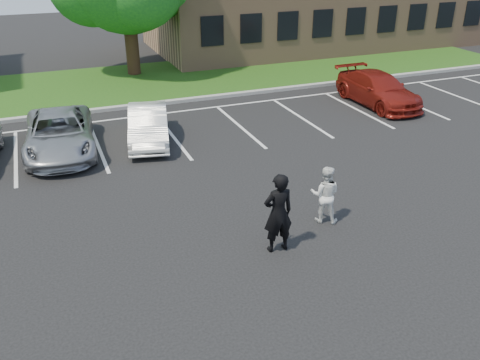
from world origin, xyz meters
The scene contains 9 objects.
ground_plane centered at (0.00, 0.00, 0.00)m, with size 90.00×90.00×0.00m, color black.
curb centered at (0.00, 12.00, 0.07)m, with size 40.00×0.30×0.15m, color gray.
grass_strip centered at (0.00, 16.00, 0.04)m, with size 44.00×8.00×0.08m, color #164813.
stall_lines centered at (1.40, 8.95, 0.01)m, with size 34.00×5.36×0.01m.
man_black_suit centered at (0.34, -0.57, 1.02)m, with size 0.75×0.49×2.05m, color black.
man_white_shirt centered at (2.10, 0.21, 0.80)m, with size 0.78×0.60×1.60m, color white.
car_silver_minivan centered at (-4.05, 7.88, 0.69)m, with size 2.30×5.00×1.39m, color #9FA1A7.
car_white_sedan centered at (-0.95, 7.68, 0.66)m, with size 1.39×3.98×1.31m, color white.
car_red_compact centered at (9.65, 8.36, 0.70)m, with size 1.96×4.82×1.40m, color maroon.
Camera 1 is at (-4.41, -9.96, 7.01)m, focal length 38.00 mm.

